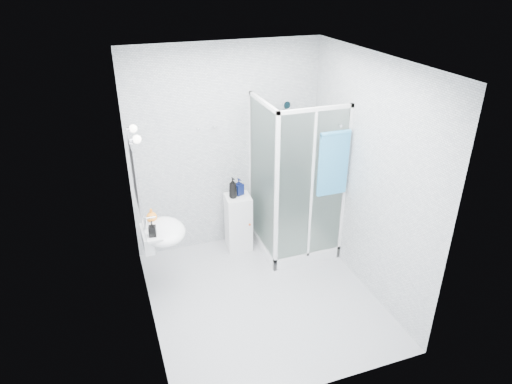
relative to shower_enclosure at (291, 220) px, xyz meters
name	(u,v)px	position (x,y,z in m)	size (l,w,h in m)	color
room	(263,194)	(-0.67, -0.77, 0.85)	(2.40, 2.60, 2.60)	silver
shower_enclosure	(291,220)	(0.00, 0.00, 0.00)	(0.90, 0.95, 2.00)	white
wall_basin	(161,232)	(-1.66, -0.32, 0.35)	(0.46, 0.56, 0.35)	white
mirror	(134,175)	(-1.85, -0.32, 1.05)	(0.02, 0.60, 0.70)	white
vanity_lights	(134,134)	(-1.80, -0.32, 1.47)	(0.10, 0.40, 0.08)	silver
wall_hooks	(206,128)	(-0.92, 0.49, 1.17)	(0.23, 0.06, 0.03)	silver
storage_cabinet	(238,222)	(-0.61, 0.29, -0.07)	(0.33, 0.35, 0.75)	white
hand_towel	(333,162)	(0.31, -0.40, 0.92)	(0.36, 0.05, 0.77)	#328ABE
shampoo_bottle_a	(233,188)	(-0.67, 0.29, 0.44)	(0.10, 0.10, 0.27)	black
shampoo_bottle_b	(239,187)	(-0.58, 0.34, 0.41)	(0.10, 0.10, 0.22)	#0B1544
soap_dispenser_orange	(151,215)	(-1.72, -0.16, 0.49)	(0.12, 0.12, 0.15)	orange
soap_dispenser_black	(152,229)	(-1.76, -0.46, 0.50)	(0.08, 0.08, 0.17)	black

